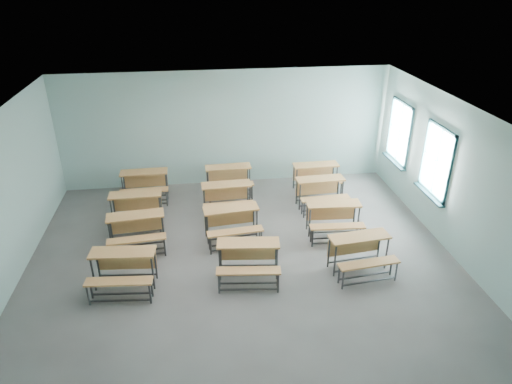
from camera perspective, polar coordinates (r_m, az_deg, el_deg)
room at (r=9.03m, az=-1.27°, el=-0.01°), size 9.04×8.04×3.24m
desk_unit_r0c0 at (r=9.12m, az=-16.33°, el=-8.85°), size 1.30×0.93×0.77m
desk_unit_r0c1 at (r=9.02m, az=-0.96°, el=-8.02°), size 1.31×0.96×0.77m
desk_unit_r0c2 at (r=9.45m, az=12.96°, el=-7.01°), size 1.31×0.95×0.77m
desk_unit_r1c0 at (r=10.28m, az=-14.73°, el=-4.27°), size 1.30×0.93×0.77m
desk_unit_r1c1 at (r=10.23m, az=-3.02°, el=-3.51°), size 1.30×0.94×0.77m
desk_unit_r1c2 at (r=10.56m, az=9.72°, el=-2.86°), size 1.28×0.91×0.77m
desk_unit_r2c0 at (r=11.20m, az=-14.80°, el=-1.60°), size 1.23×0.83×0.77m
desk_unit_r2c1 at (r=11.33m, az=-3.65°, el=-0.36°), size 1.25×0.86×0.77m
desk_unit_r2c2 at (r=11.72m, az=8.12°, el=0.37°), size 1.26×0.87×0.77m
desk_unit_r3c0 at (r=12.36m, az=-13.77°, el=1.26°), size 1.24×0.85×0.77m
desk_unit_r3c1 at (r=12.32m, az=-3.43°, el=1.96°), size 1.25×0.86×0.77m
desk_unit_r3c2 at (r=12.55m, az=7.57°, el=2.22°), size 1.24×0.84×0.77m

